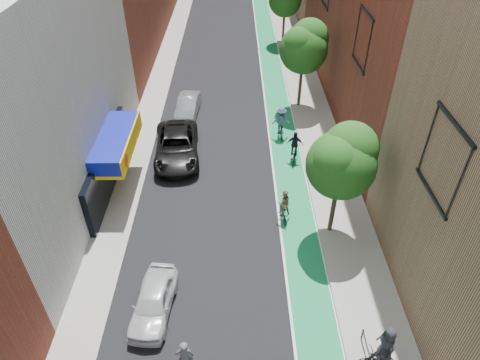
{
  "coord_description": "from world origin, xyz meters",
  "views": [
    {
      "loc": [
        0.64,
        -6.29,
        16.27
      ],
      "look_at": [
        0.85,
        12.59,
        1.5
      ],
      "focal_mm": 32.0,
      "sensor_mm": 36.0,
      "label": 1
    }
  ],
  "objects_px": {
    "parked_car_white": "(153,301)",
    "cyclist_lane_mid": "(295,150)",
    "pedestrian": "(387,344)",
    "parked_car_black": "(177,146)",
    "cyclist_lane_near": "(284,207)",
    "parked_car_silver": "(188,106)",
    "cyclist_lane_far": "(281,123)"
  },
  "relations": [
    {
      "from": "parked_car_white",
      "to": "cyclist_lane_mid",
      "type": "distance_m",
      "value": 13.68
    },
    {
      "from": "parked_car_white",
      "to": "pedestrian",
      "type": "bearing_deg",
      "value": -8.59
    },
    {
      "from": "parked_car_black",
      "to": "cyclist_lane_near",
      "type": "bearing_deg",
      "value": -48.34
    },
    {
      "from": "parked_car_white",
      "to": "cyclist_lane_mid",
      "type": "relative_size",
      "value": 1.89
    },
    {
      "from": "parked_car_silver",
      "to": "pedestrian",
      "type": "xyz_separation_m",
      "value": [
        9.44,
        -19.99,
        0.37
      ]
    },
    {
      "from": "parked_car_white",
      "to": "cyclist_lane_mid",
      "type": "xyz_separation_m",
      "value": [
        7.43,
        11.48,
        0.11
      ]
    },
    {
      "from": "cyclist_lane_mid",
      "to": "cyclist_lane_far",
      "type": "distance_m",
      "value": 3.03
    },
    {
      "from": "cyclist_lane_mid",
      "to": "parked_car_black",
      "type": "bearing_deg",
      "value": 9.7
    },
    {
      "from": "parked_car_white",
      "to": "pedestrian",
      "type": "xyz_separation_m",
      "value": [
        9.44,
        -2.35,
        0.39
      ]
    },
    {
      "from": "cyclist_lane_mid",
      "to": "pedestrian",
      "type": "distance_m",
      "value": 13.99
    },
    {
      "from": "cyclist_lane_near",
      "to": "pedestrian",
      "type": "relative_size",
      "value": 1.05
    },
    {
      "from": "cyclist_lane_near",
      "to": "cyclist_lane_far",
      "type": "xyz_separation_m",
      "value": [
        0.57,
        8.53,
        0.21
      ]
    },
    {
      "from": "pedestrian",
      "to": "cyclist_lane_mid",
      "type": "bearing_deg",
      "value": 171.79
    },
    {
      "from": "pedestrian",
      "to": "parked_car_white",
      "type": "bearing_deg",
      "value": -120.5
    },
    {
      "from": "parked_car_silver",
      "to": "cyclist_lane_mid",
      "type": "xyz_separation_m",
      "value": [
        7.43,
        -6.15,
        0.08
      ]
    },
    {
      "from": "parked_car_white",
      "to": "parked_car_silver",
      "type": "bearing_deg",
      "value": 95.41
    },
    {
      "from": "parked_car_black",
      "to": "cyclist_lane_mid",
      "type": "relative_size",
      "value": 2.91
    },
    {
      "from": "parked_car_black",
      "to": "cyclist_lane_far",
      "type": "relative_size",
      "value": 2.71
    },
    {
      "from": "cyclist_lane_far",
      "to": "pedestrian",
      "type": "distance_m",
      "value": 17.0
    },
    {
      "from": "cyclist_lane_mid",
      "to": "pedestrian",
      "type": "relative_size",
      "value": 1.14
    },
    {
      "from": "parked_car_black",
      "to": "cyclist_lane_mid",
      "type": "xyz_separation_m",
      "value": [
        7.66,
        -0.44,
        -0.06
      ]
    },
    {
      "from": "cyclist_lane_far",
      "to": "parked_car_silver",
      "type": "bearing_deg",
      "value": -31.28
    },
    {
      "from": "parked_car_black",
      "to": "pedestrian",
      "type": "height_order",
      "value": "pedestrian"
    },
    {
      "from": "parked_car_black",
      "to": "parked_car_silver",
      "type": "height_order",
      "value": "parked_car_black"
    },
    {
      "from": "parked_car_black",
      "to": "pedestrian",
      "type": "bearing_deg",
      "value": -61.1
    },
    {
      "from": "parked_car_white",
      "to": "parked_car_black",
      "type": "relative_size",
      "value": 0.65
    },
    {
      "from": "parked_car_black",
      "to": "cyclist_lane_near",
      "type": "height_order",
      "value": "cyclist_lane_near"
    },
    {
      "from": "parked_car_white",
      "to": "parked_car_silver",
      "type": "relative_size",
      "value": 0.93
    },
    {
      "from": "parked_car_black",
      "to": "cyclist_lane_near",
      "type": "xyz_separation_m",
      "value": [
        6.43,
        -6.03,
        -0.02
      ]
    },
    {
      "from": "cyclist_lane_mid",
      "to": "cyclist_lane_far",
      "type": "xyz_separation_m",
      "value": [
        -0.66,
        2.95,
        0.25
      ]
    },
    {
      "from": "cyclist_lane_far",
      "to": "pedestrian",
      "type": "relative_size",
      "value": 1.22
    },
    {
      "from": "parked_car_black",
      "to": "cyclist_lane_far",
      "type": "distance_m",
      "value": 7.44
    }
  ]
}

